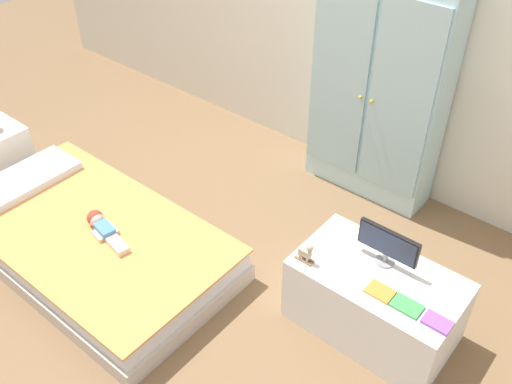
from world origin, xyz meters
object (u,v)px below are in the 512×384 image
tv_stand (374,301)px  book_green (407,306)px  bed (93,242)px  book_purple (437,323)px  tv_monitor (388,244)px  book_orange (380,291)px  doll (101,225)px  rocking_horse_toy (306,253)px  wardrobe (379,90)px

tv_stand → book_green: (0.21, -0.11, 0.21)m
bed → book_purple: size_ratio=13.31×
tv_monitor → book_green: 0.32m
book_purple → tv_stand: bearing=163.0°
book_purple → book_orange: bearing=180.0°
bed → book_orange: bearing=17.1°
bed → book_green: 1.88m
book_purple → tv_monitor: bearing=153.0°
bed → book_purple: (1.94, 0.51, 0.30)m
doll → book_green: bearing=15.5°
doll → rocking_horse_toy: (1.16, 0.42, 0.19)m
rocking_horse_toy → book_green: (0.54, 0.06, -0.05)m
wardrobe → tv_stand: bearing=-57.7°
tv_stand → book_purple: book_purple is taller
tv_stand → book_purple: (0.36, -0.11, 0.22)m
bed → tv_monitor: size_ratio=5.37×
wardrobe → book_purple: size_ratio=11.61×
book_orange → book_purple: book_purple is taller
tv_stand → rocking_horse_toy: rocking_horse_toy is taller
wardrobe → book_purple: wardrobe is taller
book_orange → wardrobe: bearing=122.1°
wardrobe → tv_stand: size_ratio=1.80×
tv_monitor → rocking_horse_toy: tv_monitor is taller
book_green → bed: bearing=-164.2°
bed → doll: (0.08, 0.03, 0.16)m
bed → book_green: book_green is taller
wardrobe → book_purple: 1.61m
tv_monitor → book_orange: size_ratio=2.49×
bed → book_orange: 1.75m
tv_stand → book_orange: size_ratio=6.48×
wardrobe → tv_monitor: bearing=-56.4°
book_orange → rocking_horse_toy: bearing=-172.1°
doll → wardrobe: (0.82, 1.66, 0.48)m
bed → tv_stand: tv_stand is taller
doll → book_purple: 1.93m
tv_monitor → book_purple: tv_monitor is taller
wardrobe → book_green: size_ratio=10.78×
tv_monitor → book_orange: 0.24m
doll → tv_stand: bearing=21.2°
tv_stand → rocking_horse_toy: (-0.34, -0.17, 0.26)m
tv_monitor → book_purple: size_ratio=2.48×
wardrobe → rocking_horse_toy: size_ratio=12.79×
rocking_horse_toy → book_orange: (0.40, 0.06, -0.05)m
wardrobe → tv_monitor: wardrobe is taller
rocking_horse_toy → book_orange: 0.41m
tv_monitor → book_orange: (0.08, -0.19, -0.12)m
doll → tv_monitor: size_ratio=1.20×
tv_stand → book_green: 0.32m
wardrobe → book_green: (0.88, -1.18, -0.35)m
book_orange → book_green: bearing=0.0°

